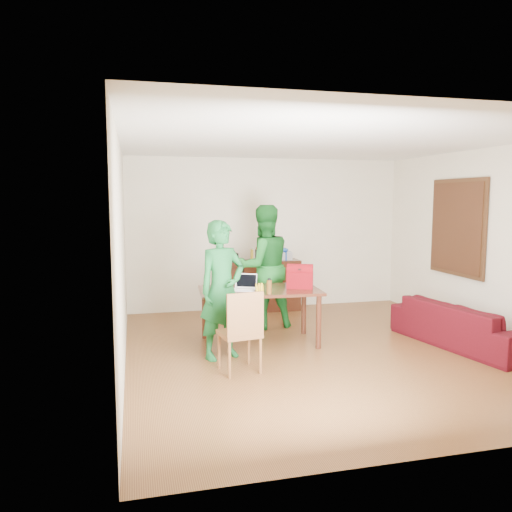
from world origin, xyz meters
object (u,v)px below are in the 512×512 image
object	(u,v)px
chair	(240,348)
person_far	(263,267)
bottle	(269,286)
table	(260,296)
person_near	(222,290)
red_bag	(300,279)
laptop	(244,287)
sofa	(463,324)

from	to	relation	value
chair	person_far	world-z (taller)	person_far
chair	bottle	world-z (taller)	bottle
table	chair	size ratio (longest dim) A/B	1.76
person_near	bottle	xyz separation A→B (m)	(0.65, 0.14, -0.00)
bottle	red_bag	xyz separation A→B (m)	(0.52, 0.29, 0.03)
laptop	person_far	bearing A→B (deg)	83.56
chair	person_near	bearing A→B (deg)	91.66
table	red_bag	distance (m)	0.61
person_near	red_bag	size ratio (longest dim) A/B	4.85
table	red_bag	world-z (taller)	red_bag
chair	sofa	distance (m)	3.17
person_near	bottle	world-z (taller)	person_near
person_near	red_bag	bearing A→B (deg)	-2.09
bottle	sofa	size ratio (longest dim) A/B	0.10
person_near	bottle	size ratio (longest dim) A/B	8.58
person_far	sofa	size ratio (longest dim) A/B	0.94
laptop	sofa	bearing A→B (deg)	9.05
bottle	sofa	distance (m)	2.71
table	person_near	distance (m)	0.80
person_far	red_bag	size ratio (longest dim) A/B	5.31
table	chair	xyz separation A→B (m)	(-0.50, -1.04, -0.39)
table	laptop	bearing A→B (deg)	-165.78
red_bag	table	bearing A→B (deg)	-163.80
chair	laptop	bearing A→B (deg)	65.28
bottle	laptop	bearing A→B (deg)	130.45
table	laptop	xyz separation A→B (m)	(-0.22, -0.04, 0.14)
table	chair	bearing A→B (deg)	-111.31
laptop	bottle	size ratio (longest dim) A/B	1.77
chair	red_bag	xyz separation A→B (m)	(1.06, 0.98, 0.61)
sofa	person_far	bearing A→B (deg)	45.29
person_far	bottle	world-z (taller)	person_far
red_bag	sofa	xyz separation A→B (m)	(2.10, -0.71, -0.60)
chair	laptop	world-z (taller)	laptop
laptop	sofa	distance (m)	3.01
laptop	chair	bearing A→B (deg)	-82.27
red_bag	chair	bearing A→B (deg)	-115.03
table	sofa	bearing A→B (deg)	-11.79
table	bottle	distance (m)	0.40
table	bottle	world-z (taller)	bottle
laptop	bottle	xyz separation A→B (m)	(0.26, -0.31, 0.06)
red_bag	sofa	world-z (taller)	red_bag
bottle	sofa	bearing A→B (deg)	-9.08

